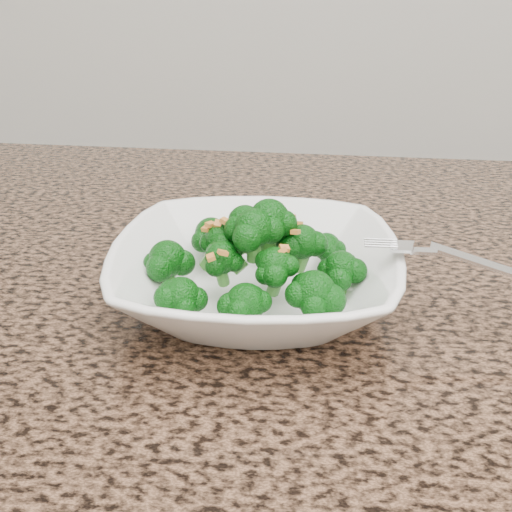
# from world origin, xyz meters

# --- Properties ---
(granite_counter) EXTENTS (1.64, 1.04, 0.03)m
(granite_counter) POSITION_xyz_m (0.00, 0.30, 0.89)
(granite_counter) COLOR brown
(granite_counter) RESTS_ON cabinet
(bowl) EXTENTS (0.27, 0.27, 0.06)m
(bowl) POSITION_xyz_m (-0.16, 0.32, 0.93)
(bowl) COLOR white
(bowl) RESTS_ON granite_counter
(broccoli_pile) EXTENTS (0.22, 0.22, 0.06)m
(broccoli_pile) POSITION_xyz_m (-0.16, 0.32, 0.99)
(broccoli_pile) COLOR #09520B
(broccoli_pile) RESTS_ON bowl
(garlic_topping) EXTENTS (0.13, 0.13, 0.01)m
(garlic_topping) POSITION_xyz_m (-0.16, 0.32, 1.03)
(garlic_topping) COLOR orange
(garlic_topping) RESTS_ON broccoli_pile
(fork) EXTENTS (0.18, 0.06, 0.01)m
(fork) POSITION_xyz_m (-0.01, 0.31, 0.97)
(fork) COLOR silver
(fork) RESTS_ON bowl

